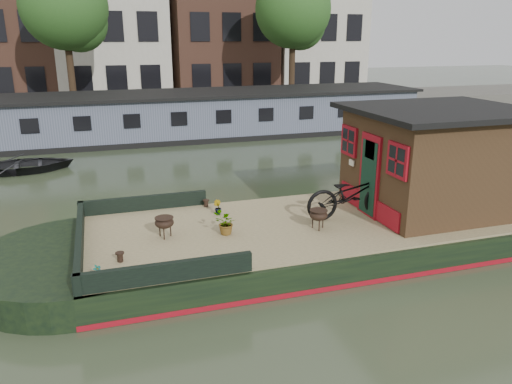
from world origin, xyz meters
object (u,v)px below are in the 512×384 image
object	(u,v)px
brazier_rear	(165,227)
dinghy	(22,162)
cabin	(437,158)
brazier_front	(318,219)
bicycle	(351,194)

from	to	relation	value
brazier_rear	dinghy	distance (m)	10.06
cabin	brazier_rear	distance (m)	6.52
brazier_front	cabin	bearing A→B (deg)	8.30
dinghy	bicycle	bearing A→B (deg)	-144.48
cabin	brazier_front	size ratio (longest dim) A/B	9.14
bicycle	brazier_front	distance (m)	1.14
cabin	dinghy	xyz separation A→B (m)	(-10.26, 9.36, -1.52)
bicycle	brazier_front	size ratio (longest dim) A/B	4.89
cabin	brazier_rear	bearing A→B (deg)	179.42
cabin	bicycle	xyz separation A→B (m)	(-2.23, -0.03, -0.67)
bicycle	brazier_front	bearing A→B (deg)	114.94
bicycle	cabin	bearing A→B (deg)	-88.17
brazier_front	dinghy	xyz separation A→B (m)	(-7.04, 9.83, -0.51)
brazier_front	dinghy	world-z (taller)	brazier_front
bicycle	brazier_rear	bearing A→B (deg)	89.75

